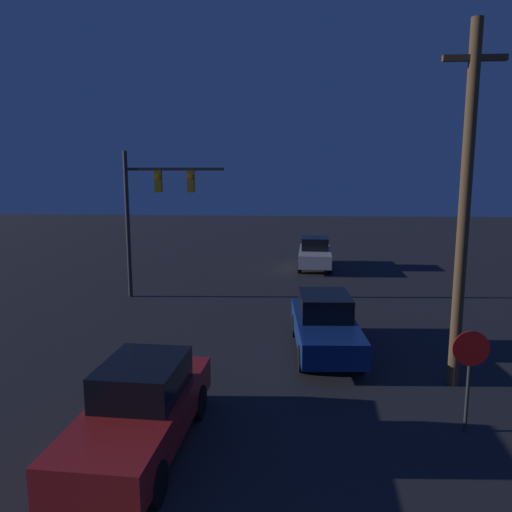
{
  "coord_description": "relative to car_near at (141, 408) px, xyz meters",
  "views": [
    {
      "loc": [
        1.07,
        -2.0,
        5.36
      ],
      "look_at": [
        0.0,
        12.74,
        2.87
      ],
      "focal_mm": 35.0,
      "sensor_mm": 36.0,
      "label": 1
    }
  ],
  "objects": [
    {
      "name": "traffic_signal_mast",
      "position": [
        -3.09,
        11.93,
        3.26
      ],
      "size": [
        4.25,
        0.3,
        6.23
      ],
      "color": "#2D2D2D",
      "rests_on": "ground_plane"
    },
    {
      "name": "car_far",
      "position": [
        4.17,
        19.05,
        0.0
      ],
      "size": [
        1.92,
        4.81,
        1.74
      ],
      "rotation": [
        0.0,
        0.0,
        3.1
      ],
      "color": "beige",
      "rests_on": "ground_plane"
    },
    {
      "name": "stop_sign",
      "position": [
        6.53,
        1.19,
        0.67
      ],
      "size": [
        0.74,
        0.07,
        2.18
      ],
      "color": "#2D2D2D",
      "rests_on": "ground_plane"
    },
    {
      "name": "car_mid",
      "position": [
        3.88,
        5.68,
        0.0
      ],
      "size": [
        2.0,
        4.84,
        1.74
      ],
      "rotation": [
        0.0,
        0.0,
        3.2
      ],
      "color": "navy",
      "rests_on": "ground_plane"
    },
    {
      "name": "utility_pole",
      "position": [
        7.01,
        3.57,
        3.69
      ],
      "size": [
        1.45,
        0.28,
        8.83
      ],
      "color": "brown",
      "rests_on": "ground_plane"
    },
    {
      "name": "car_near",
      "position": [
        0.0,
        0.0,
        0.0
      ],
      "size": [
        1.97,
        4.83,
        1.74
      ],
      "rotation": [
        0.0,
        0.0,
        3.09
      ],
      "color": "#B21E1E",
      "rests_on": "ground_plane"
    }
  ]
}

